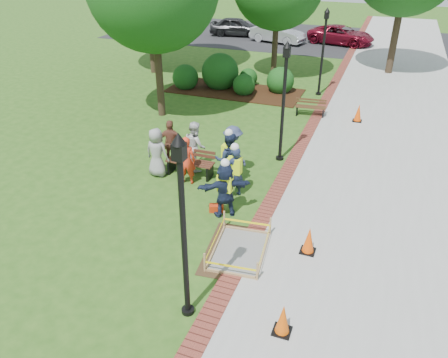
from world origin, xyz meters
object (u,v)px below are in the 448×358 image
at_px(cone_front, 283,320).
at_px(hivis_worker_b, 234,170).
at_px(hivis_worker_a, 225,188).
at_px(hivis_worker_c, 229,158).
at_px(wet_concrete_pad, 239,245).
at_px(lamp_near, 183,218).
at_px(bench_near, 190,167).

xyz_separation_m(cone_front, hivis_worker_b, (-2.76, 4.79, 0.54)).
height_order(hivis_worker_a, hivis_worker_c, hivis_worker_c).
xyz_separation_m(wet_concrete_pad, hivis_worker_a, (-0.96, 1.51, 0.68)).
bearing_deg(wet_concrete_pad, hivis_worker_a, 122.61).
bearing_deg(lamp_near, wet_concrete_pad, 81.16).
bearing_deg(lamp_near, hivis_worker_b, 98.00).
xyz_separation_m(lamp_near, hivis_worker_a, (-0.59, 3.88, -1.57)).
bearing_deg(bench_near, hivis_worker_c, -7.72).
distance_m(wet_concrete_pad, hivis_worker_a, 1.91).
height_order(cone_front, hivis_worker_a, hivis_worker_a).
height_order(lamp_near, hivis_worker_c, lamp_near).
bearing_deg(hivis_worker_c, hivis_worker_b, -54.82).
height_order(cone_front, hivis_worker_c, hivis_worker_c).
distance_m(wet_concrete_pad, lamp_near, 3.29).
bearing_deg(wet_concrete_pad, cone_front, -52.22).
bearing_deg(bench_near, hivis_worker_b, -22.45).
bearing_deg(hivis_worker_b, hivis_worker_a, -84.58).
height_order(wet_concrete_pad, hivis_worker_c, hivis_worker_c).
bearing_deg(hivis_worker_c, bench_near, 172.28).
height_order(bench_near, hivis_worker_c, hivis_worker_c).
xyz_separation_m(wet_concrete_pad, cone_front, (1.69, -2.18, 0.13)).
relative_size(bench_near, hivis_worker_b, 0.91).
distance_m(hivis_worker_a, hivis_worker_c, 1.75).
relative_size(lamp_near, hivis_worker_a, 2.32).
distance_m(lamp_near, hivis_worker_a, 4.22).
distance_m(cone_front, hivis_worker_a, 4.58).
xyz_separation_m(hivis_worker_a, hivis_worker_c, (-0.51, 1.67, 0.07)).
relative_size(wet_concrete_pad, bench_near, 1.50).
xyz_separation_m(wet_concrete_pad, lamp_near, (-0.37, -2.37, 2.25)).
relative_size(bench_near, cone_front, 2.19).
bearing_deg(hivis_worker_b, bench_near, 157.55).
bearing_deg(hivis_worker_c, wet_concrete_pad, -65.16).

